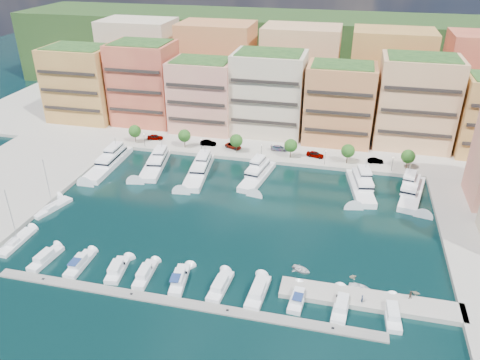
{
  "coord_description": "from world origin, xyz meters",
  "views": [
    {
      "loc": [
        22.25,
        -89.0,
        57.81
      ],
      "look_at": [
        -0.64,
        7.25,
        6.0
      ],
      "focal_mm": 35.0,
      "sensor_mm": 36.0,
      "label": 1
    }
  ],
  "objects_px": {
    "tree_0": "(135,131)",
    "car_5": "(375,161)",
    "yacht_1": "(156,164)",
    "tender_2": "(360,288)",
    "lamppost_4": "(393,162)",
    "car_0": "(155,137)",
    "cruiser_0": "(46,259)",
    "lamppost_1": "(201,143)",
    "yacht_0": "(110,161)",
    "car_4": "(315,154)",
    "yacht_2": "(199,170)",
    "lamppost_2": "(262,149)",
    "car_1": "(208,143)",
    "cruiser_4": "(179,280)",
    "cruiser_3": "(145,274)",
    "tree_2": "(236,141)",
    "cruiser_8": "(341,306)",
    "tree_4": "(348,151)",
    "cruiser_9": "(392,314)",
    "yacht_3": "(258,174)",
    "sailboat_0": "(16,242)",
    "cruiser_1": "(80,264)",
    "cruiser_7": "(298,299)",
    "person_1": "(410,295)",
    "car_2": "(233,146)",
    "cruiser_6": "(258,292)",
    "sailboat_1": "(52,208)",
    "tree_5": "(408,157)",
    "tender_1": "(353,276)",
    "yacht_6": "(412,191)",
    "person_0": "(362,299)",
    "lamppost_0": "(144,138)",
    "tree_3": "(291,146)",
    "lamppost_3": "(325,155)",
    "yacht_5": "(361,185)",
    "tender_0": "(301,270)",
    "cruiser_5": "(220,286)",
    "tender_3": "(416,293)",
    "car_3": "(279,148)",
    "tree_1": "(184,136)",
    "cruiser_2": "(117,270)"
  },
  "relations": [
    {
      "from": "tree_5",
      "to": "cruiser_9",
      "type": "relative_size",
      "value": 0.65
    },
    {
      "from": "person_1",
      "to": "car_2",
      "type": "bearing_deg",
      "value": -56.76
    },
    {
      "from": "cruiser_8",
      "to": "tender_3",
      "type": "height_order",
      "value": "cruiser_8"
    },
    {
      "from": "cruiser_6",
      "to": "cruiser_9",
      "type": "distance_m",
      "value": 23.39
    },
    {
      "from": "tree_1",
      "to": "cruiser_2",
      "type": "height_order",
      "value": "tree_1"
    },
    {
      "from": "tree_1",
      "to": "tender_3",
      "type": "height_order",
      "value": "tree_1"
    },
    {
      "from": "yacht_6",
      "to": "person_1",
      "type": "relative_size",
      "value": 11.63
    },
    {
      "from": "tree_2",
      "to": "cruiser_8",
      "type": "distance_m",
      "value": 67.0
    },
    {
      "from": "tender_0",
      "to": "car_0",
      "type": "relative_size",
      "value": 0.79
    },
    {
      "from": "yacht_3",
      "to": "person_0",
      "type": "xyz_separation_m",
      "value": [
        27.45,
        -44.23,
        0.61
      ]
    },
    {
      "from": "tree_1",
      "to": "cruiser_9",
      "type": "height_order",
      "value": "tree_1"
    },
    {
      "from": "yacht_0",
      "to": "sailboat_1",
      "type": "xyz_separation_m",
      "value": [
        -2.11,
        -25.29,
        -0.9
      ]
    },
    {
      "from": "lamppost_2",
      "to": "sailboat_1",
      "type": "xyz_separation_m",
      "value": [
        -43.44,
        -37.72,
        -3.52
      ]
    },
    {
      "from": "tree_4",
      "to": "car_0",
      "type": "xyz_separation_m",
      "value": [
        -59.07,
        3.61,
        -2.92
      ]
    },
    {
      "from": "tree_4",
      "to": "cruiser_7",
      "type": "distance_m",
      "value": 58.61
    },
    {
      "from": "lamppost_4",
      "to": "cruiser_1",
      "type": "distance_m",
      "value": 83.11
    },
    {
      "from": "lamppost_1",
      "to": "yacht_0",
      "type": "distance_m",
      "value": 26.57
    },
    {
      "from": "yacht_2",
      "to": "yacht_0",
      "type": "bearing_deg",
      "value": -178.26
    },
    {
      "from": "lamppost_4",
      "to": "car_0",
      "type": "distance_m",
      "value": 71.34
    },
    {
      "from": "yacht_2",
      "to": "tender_2",
      "type": "relative_size",
      "value": 5.15
    },
    {
      "from": "tree_3",
      "to": "lamppost_3",
      "type": "relative_size",
      "value": 1.35
    },
    {
      "from": "lamppost_3",
      "to": "yacht_0",
      "type": "bearing_deg",
      "value": -168.16
    },
    {
      "from": "lamppost_3",
      "to": "car_2",
      "type": "distance_m",
      "value": 28.13
    },
    {
      "from": "cruiser_0",
      "to": "cruiser_8",
      "type": "bearing_deg",
      "value": -0.01
    },
    {
      "from": "yacht_3",
      "to": "sailboat_0",
      "type": "xyz_separation_m",
      "value": [
        -43.66,
        -41.64,
        -0.9
      ]
    },
    {
      "from": "tree_4",
      "to": "cruiser_9",
      "type": "relative_size",
      "value": 0.65
    },
    {
      "from": "lamppost_2",
      "to": "cruiser_3",
      "type": "height_order",
      "value": "lamppost_2"
    },
    {
      "from": "tree_0",
      "to": "car_5",
      "type": "height_order",
      "value": "tree_0"
    },
    {
      "from": "yacht_6",
      "to": "car_5",
      "type": "relative_size",
      "value": 4.38
    },
    {
      "from": "yacht_1",
      "to": "tender_2",
      "type": "distance_m",
      "value": 68.71
    },
    {
      "from": "car_3",
      "to": "cruiser_0",
      "type": "bearing_deg",
      "value": 146.06
    },
    {
      "from": "cruiser_1",
      "to": "car_1",
      "type": "xyz_separation_m",
      "value": [
        7.91,
        61.17,
        1.23
      ]
    },
    {
      "from": "yacht_5",
      "to": "tender_2",
      "type": "relative_size",
      "value": 4.65
    },
    {
      "from": "cruiser_6",
      "to": "sailboat_1",
      "type": "height_order",
      "value": "sailboat_1"
    },
    {
      "from": "cruiser_9",
      "to": "car_5",
      "type": "distance_m",
      "value": 60.07
    },
    {
      "from": "cruiser_0",
      "to": "cruiser_7",
      "type": "distance_m",
      "value": 50.55
    },
    {
      "from": "lamppost_0",
      "to": "sailboat_1",
      "type": "distance_m",
      "value": 38.61
    },
    {
      "from": "yacht_0",
      "to": "tree_0",
      "type": "bearing_deg",
      "value": 84.82
    },
    {
      "from": "tree_0",
      "to": "cruiser_5",
      "type": "distance_m",
      "value": 72.5
    },
    {
      "from": "lamppost_2",
      "to": "car_1",
      "type": "relative_size",
      "value": 0.87
    },
    {
      "from": "yacht_6",
      "to": "cruiser_9",
      "type": "relative_size",
      "value": 2.19
    },
    {
      "from": "lamppost_4",
      "to": "cruiser_7",
      "type": "xyz_separation_m",
      "value": [
        -18.53,
        -55.8,
        -3.26
      ]
    },
    {
      "from": "lamppost_0",
      "to": "cruiser_6",
      "type": "relative_size",
      "value": 0.45
    },
    {
      "from": "car_4",
      "to": "car_5",
      "type": "xyz_separation_m",
      "value": [
        16.89,
        -0.14,
        -0.13
      ]
    },
    {
      "from": "sailboat_1",
      "to": "person_1",
      "type": "bearing_deg",
      "value": -9.81
    },
    {
      "from": "cruiser_0",
      "to": "car_0",
      "type": "relative_size",
      "value": 1.78
    },
    {
      "from": "tender_1",
      "to": "yacht_6",
      "type": "bearing_deg",
      "value": -44.64
    },
    {
      "from": "yacht_2",
      "to": "cruiser_9",
      "type": "height_order",
      "value": "yacht_2"
    },
    {
      "from": "lamppost_2",
      "to": "cruiser_4",
      "type": "distance_m",
      "value": 56.11
    },
    {
      "from": "tree_4",
      "to": "lamppost_4",
      "type": "relative_size",
      "value": 1.35
    }
  ]
}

